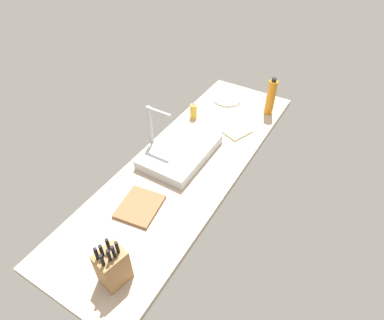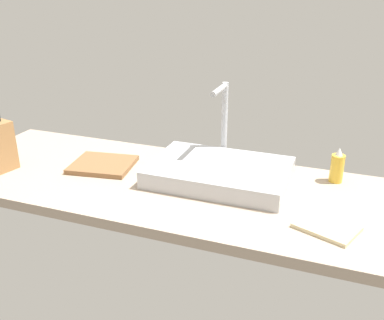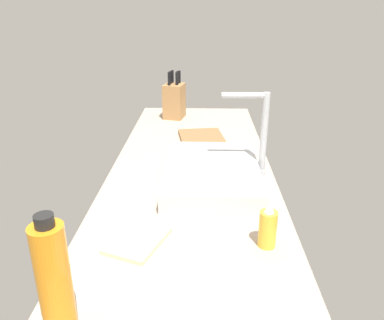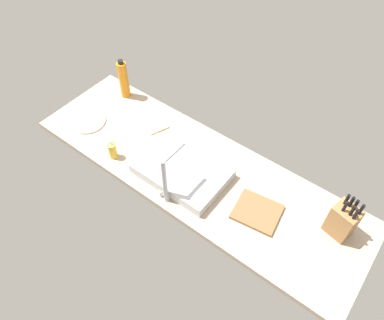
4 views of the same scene
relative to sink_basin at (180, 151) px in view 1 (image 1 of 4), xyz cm
name	(u,v)px [view 1 (image 1 of 4)]	position (x,y,z in cm)	size (l,w,h in cm)	color
countertop_slab	(188,165)	(-3.08, -7.49, -4.85)	(195.39, 60.79, 3.50)	tan
sink_basin	(180,151)	(0.00, 0.00, 0.00)	(48.01, 32.60, 6.19)	#B7BABF
faucet	(153,126)	(-3.71, 16.10, 15.38)	(5.50, 16.22, 31.06)	#B7BABF
knife_block	(113,267)	(-80.79, -18.89, 6.58)	(13.47, 12.10, 24.92)	#9E7042
cutting_board	(140,206)	(-44.95, -3.88, -2.20)	(22.38, 19.47, 1.80)	brown
soap_bottle	(194,110)	(38.68, 13.64, 2.37)	(4.67, 4.67, 12.74)	gold
water_bottle	(271,97)	(70.55, -29.05, 9.68)	(6.02, 6.02, 27.05)	orange
dinner_plate	(227,99)	(71.32, 3.56, -2.50)	(21.32, 21.32, 1.20)	silver
dish_towel	(238,132)	(38.45, -20.23, -2.50)	(16.57, 12.15, 1.20)	beige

